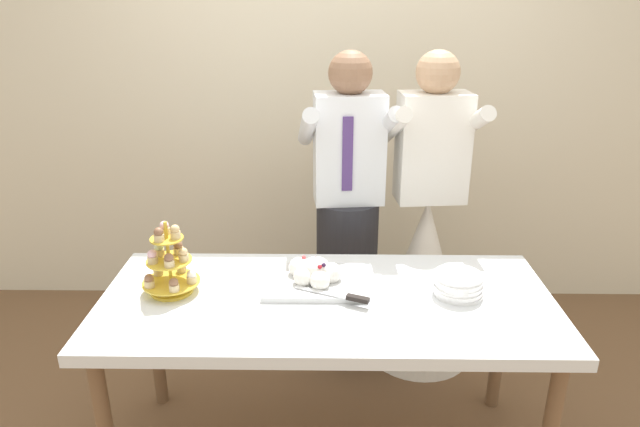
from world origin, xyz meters
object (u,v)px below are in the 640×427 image
Objects in this scene: dessert_table at (326,314)px; person_groom at (346,232)px; main_cake_tray at (314,276)px; plate_stack at (457,284)px; cupcake_stand at (168,265)px; person_bride at (423,259)px.

person_groom is (0.10, 0.73, 0.05)m from dessert_table.
plate_stack is (0.57, -0.07, 0.00)m from main_cake_tray.
plate_stack reaches higher than dessert_table.
dessert_table is 0.16m from main_cake_tray.
cupcake_stand is at bearing -173.39° from main_cake_tray.
cupcake_stand is (-0.63, 0.04, 0.19)m from dessert_table.
plate_stack is 0.82m from person_groom.
cupcake_stand is 1.02m from person_groom.
main_cake_tray is 2.10× the size of plate_stack.
plate_stack is at bearing -58.97° from person_groom.
plate_stack is at bearing -89.46° from person_bride.
main_cake_tray is 0.89m from person_bride.
cupcake_stand is 0.72× the size of main_cake_tray.
dessert_table is 1.08× the size of person_bride.
person_groom reaches higher than main_cake_tray.
main_cake_tray is 0.65m from person_groom.
cupcake_stand is 0.59m from main_cake_tray.
person_bride reaches higher than dessert_table.
person_bride is at bearing 48.90° from main_cake_tray.
cupcake_stand is 1.15m from plate_stack.
main_cake_tray is (0.58, 0.07, -0.08)m from cupcake_stand.
main_cake_tray is at bearing 114.71° from dessert_table.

